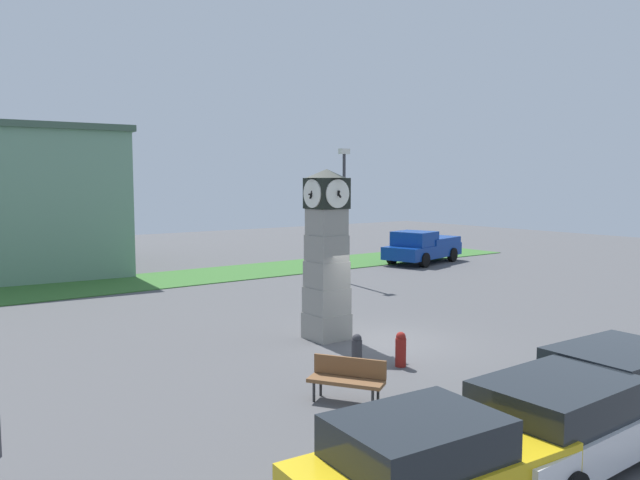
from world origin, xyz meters
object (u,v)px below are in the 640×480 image
at_px(bollard_near_tower, 357,352).
at_px(pickup_truck, 423,247).
at_px(bollard_mid_row, 401,349).
at_px(car_navy_sedan, 429,470).
at_px(bench, 347,377).
at_px(car_by_building, 626,384).
at_px(clock_tower, 327,257).
at_px(car_near_tower, 565,420).
at_px(street_lamp_far_side, 344,205).

xyz_separation_m(bollard_near_tower, pickup_truck, (16.00, 13.37, 0.47)).
bearing_deg(pickup_truck, bollard_near_tower, -140.12).
bearing_deg(bollard_mid_row, car_navy_sedan, -130.90).
xyz_separation_m(bollard_mid_row, bench, (-2.63, -1.13, 0.08)).
bearing_deg(car_navy_sedan, car_by_building, 2.81).
bearing_deg(clock_tower, car_navy_sedan, -119.30).
bearing_deg(bollard_near_tower, car_navy_sedan, -121.86).
bearing_deg(car_navy_sedan, bollard_mid_row, 49.10).
distance_m(car_navy_sedan, car_by_building, 5.66).
bearing_deg(car_near_tower, bollard_near_tower, 84.65).
relative_size(bench, street_lamp_far_side, 0.27).
bearing_deg(car_near_tower, bench, 102.30).
height_order(pickup_truck, street_lamp_far_side, street_lamp_far_side).
relative_size(car_by_building, bench, 2.83).
height_order(pickup_truck, bench, pickup_truck).
bearing_deg(car_by_building, car_near_tower, -172.70).
bearing_deg(bench, car_by_building, -49.34).
xyz_separation_m(car_navy_sedan, pickup_truck, (19.66, 19.25, 0.14)).
relative_size(clock_tower, bench, 3.04).
bearing_deg(car_near_tower, car_navy_sedan, 179.08).
bearing_deg(pickup_truck, street_lamp_far_side, -161.06).
xyz_separation_m(bollard_mid_row, car_navy_sedan, (-4.76, -5.50, 0.34)).
bearing_deg(clock_tower, bench, -122.32).
bearing_deg(bench, car_navy_sedan, -116.03).
xyz_separation_m(clock_tower, car_by_building, (0.70, -8.55, -1.65)).
bearing_deg(car_near_tower, bollard_mid_row, 73.29).
distance_m(bollard_near_tower, car_near_tower, 5.96).
bearing_deg(bollard_near_tower, street_lamp_far_side, 52.73).
distance_m(car_navy_sedan, bench, 4.87).
distance_m(car_by_building, street_lamp_far_side, 17.60).
bearing_deg(bench, bollard_near_tower, 44.80).
distance_m(clock_tower, bollard_near_tower, 3.77).
distance_m(clock_tower, bollard_mid_row, 3.87).
bearing_deg(bollard_mid_row, bench, -156.76).
bearing_deg(car_by_building, car_navy_sedan, -177.19).
bearing_deg(clock_tower, car_near_tower, -101.80).
bearing_deg(clock_tower, bollard_mid_row, -93.23).
height_order(car_near_tower, street_lamp_far_side, street_lamp_far_side).
relative_size(car_near_tower, bench, 2.82).
xyz_separation_m(bollard_near_tower, bollard_mid_row, (1.11, -0.38, -0.02)).
distance_m(pickup_truck, street_lamp_far_side, 8.73).
height_order(car_by_building, pickup_truck, pickup_truck).
distance_m(clock_tower, street_lamp_far_side, 10.36).
distance_m(bollard_mid_row, street_lamp_far_side, 13.44).
relative_size(car_near_tower, car_by_building, 0.99).
xyz_separation_m(bollard_mid_row, car_near_tower, (-1.67, -5.55, 0.31)).
xyz_separation_m(bollard_near_tower, car_near_tower, (-0.56, -5.93, 0.29)).
bearing_deg(bench, street_lamp_far_side, 51.64).
bearing_deg(car_navy_sedan, pickup_truck, 44.40).
height_order(clock_tower, car_by_building, clock_tower).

